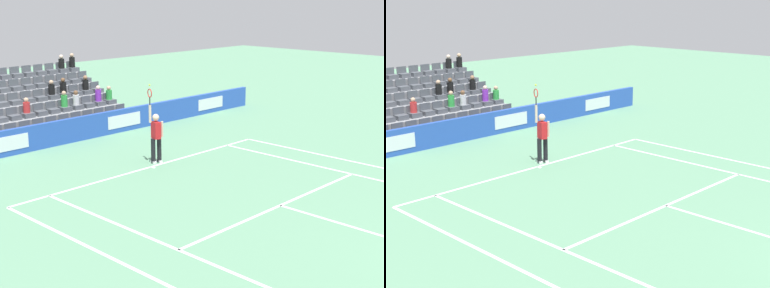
% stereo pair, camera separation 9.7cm
% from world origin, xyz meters
% --- Properties ---
extents(line_baseline, '(10.97, 0.10, 0.01)m').
position_xyz_m(line_baseline, '(0.00, -11.89, 0.00)').
color(line_baseline, white).
rests_on(line_baseline, ground).
extents(line_service, '(8.23, 0.10, 0.01)m').
position_xyz_m(line_service, '(0.00, -6.40, 0.00)').
color(line_service, white).
rests_on(line_service, ground).
extents(line_singles_sideline_left, '(0.10, 11.89, 0.01)m').
position_xyz_m(line_singles_sideline_left, '(4.12, -5.95, 0.00)').
color(line_singles_sideline_left, white).
rests_on(line_singles_sideline_left, ground).
extents(line_singles_sideline_right, '(0.10, 11.89, 0.01)m').
position_xyz_m(line_singles_sideline_right, '(-4.12, -5.95, 0.00)').
color(line_singles_sideline_right, white).
rests_on(line_singles_sideline_right, ground).
extents(line_doubles_sideline_left, '(0.10, 11.89, 0.01)m').
position_xyz_m(line_doubles_sideline_left, '(5.49, -5.95, 0.00)').
color(line_doubles_sideline_left, white).
rests_on(line_doubles_sideline_left, ground).
extents(line_doubles_sideline_right, '(0.10, 11.89, 0.01)m').
position_xyz_m(line_doubles_sideline_right, '(-5.49, -5.95, 0.00)').
color(line_doubles_sideline_right, white).
rests_on(line_doubles_sideline_right, ground).
extents(line_centre_mark, '(0.10, 0.20, 0.01)m').
position_xyz_m(line_centre_mark, '(0.00, -11.79, 0.00)').
color(line_centre_mark, white).
rests_on(line_centre_mark, ground).
extents(sponsor_barrier, '(22.51, 0.22, 0.99)m').
position_xyz_m(sponsor_barrier, '(0.00, -16.78, 0.50)').
color(sponsor_barrier, blue).
rests_on(sponsor_barrier, ground).
extents(tennis_player, '(0.51, 0.41, 2.85)m').
position_xyz_m(tennis_player, '(-0.48, -12.13, 0.99)').
color(tennis_player, black).
rests_on(tennis_player, ground).
extents(stadium_stand, '(8.06, 4.75, 3.02)m').
position_xyz_m(stadium_stand, '(-0.01, -20.35, 0.82)').
color(stadium_stand, gray).
rests_on(stadium_stand, ground).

